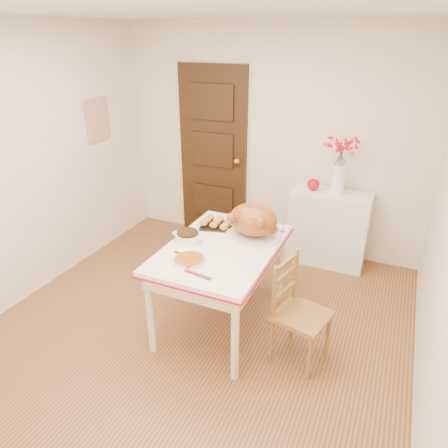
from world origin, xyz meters
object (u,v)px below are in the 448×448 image
at_px(turkey_platter, 253,222).
at_px(sideboard, 328,228).
at_px(chair_oak, 302,313).
at_px(pumpkin_pie, 189,259).
at_px(kitchen_table, 222,286).

bearing_deg(turkey_platter, sideboard, 72.75).
relative_size(chair_oak, pumpkin_pie, 3.65).
distance_m(kitchen_table, pumpkin_pie, 0.54).
relative_size(chair_oak, turkey_platter, 1.78).
distance_m(kitchen_table, chair_oak, 0.76).
height_order(sideboard, chair_oak, chair_oak).
xyz_separation_m(chair_oak, turkey_platter, (-0.56, 0.41, 0.49)).
bearing_deg(chair_oak, pumpkin_pie, 114.30).
height_order(chair_oak, pumpkin_pie, chair_oak).
bearing_deg(kitchen_table, chair_oak, -12.11).
height_order(turkey_platter, pumpkin_pie, turkey_platter).
height_order(kitchen_table, chair_oak, chair_oak).
xyz_separation_m(sideboard, turkey_platter, (-0.44, -1.21, 0.50)).
bearing_deg(pumpkin_pie, chair_oak, 11.09).
bearing_deg(pumpkin_pie, turkey_platter, 62.67).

